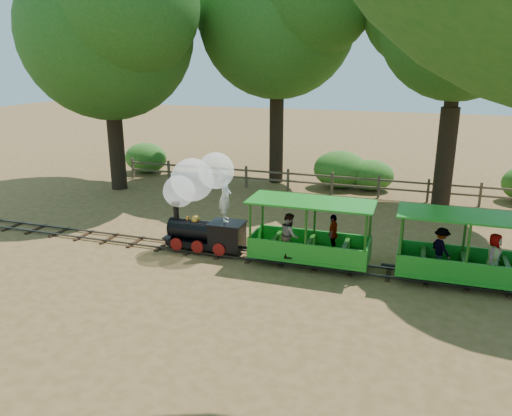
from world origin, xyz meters
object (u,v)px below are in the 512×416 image
(locomotive, at_px, (199,195))
(fence, at_px, (310,180))
(carriage_rear, at_px, (464,257))
(carriage_front, at_px, (308,240))

(locomotive, bearing_deg, fence, 77.80)
(carriage_rear, bearing_deg, carriage_front, -179.25)
(carriage_front, bearing_deg, carriage_rear, 0.75)
(carriage_front, distance_m, carriage_rear, 4.13)
(locomotive, xyz_separation_m, carriage_front, (3.44, -0.12, -0.99))
(carriage_front, bearing_deg, fence, 102.12)
(carriage_front, relative_size, fence, 0.20)
(locomotive, distance_m, fence, 8.19)
(locomotive, bearing_deg, carriage_front, -2.07)
(locomotive, height_order, fence, locomotive)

